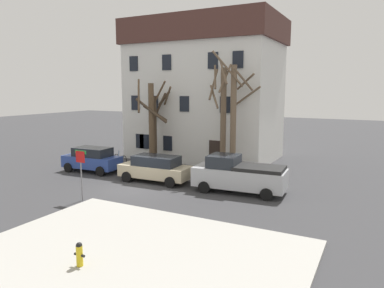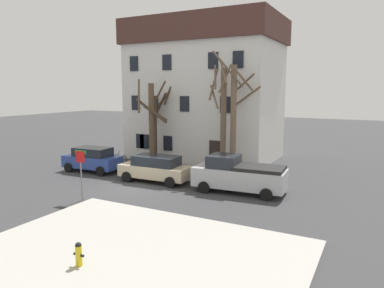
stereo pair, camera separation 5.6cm
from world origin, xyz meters
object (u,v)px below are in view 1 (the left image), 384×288
object	(u,v)px
tree_bare_mid	(152,121)
car_beige_wagon	(156,168)
tree_bare_end	(234,115)
fire_hydrant	(79,254)
tree_bare_far	(223,116)
pickup_truck_silver	(239,175)
building_main	(205,89)
car_blue_wagon	(92,159)
street_sign_pole	(81,166)
tree_bare_near	(154,126)
bicycle_leaning	(120,159)

from	to	relation	value
tree_bare_mid	car_beige_wagon	bearing A→B (deg)	-54.00
tree_bare_end	fire_hydrant	xyz separation A→B (m)	(0.37, -14.99, -3.65)
tree_bare_far	pickup_truck_silver	world-z (taller)	tree_bare_far
tree_bare_far	tree_bare_end	distance (m)	0.99
building_main	car_blue_wagon	size ratio (longest dim) A/B	2.92
building_main	car_beige_wagon	world-z (taller)	building_main
tree_bare_mid	tree_bare_far	world-z (taller)	tree_bare_far
tree_bare_far	street_sign_pole	distance (m)	10.69
building_main	street_sign_pole	xyz separation A→B (m)	(-0.34, -14.49, -4.01)
tree_bare_mid	street_sign_pole	xyz separation A→B (m)	(1.59, -9.16, -1.58)
pickup_truck_silver	car_beige_wagon	bearing A→B (deg)	-177.59
fire_hydrant	tree_bare_mid	bearing A→B (deg)	115.19
tree_bare_mid	car_blue_wagon	size ratio (longest dim) A/B	1.56
car_blue_wagon	street_sign_pole	world-z (taller)	street_sign_pole
tree_bare_near	car_beige_wagon	bearing A→B (deg)	-55.90
tree_bare_end	car_beige_wagon	distance (m)	6.48
tree_bare_mid	fire_hydrant	size ratio (longest dim) A/B	8.15
tree_bare_far	tree_bare_end	size ratio (longest dim) A/B	1.07
car_blue_wagon	pickup_truck_silver	size ratio (longest dim) A/B	0.80
tree_bare_near	car_blue_wagon	world-z (taller)	tree_bare_near
car_beige_wagon	bicycle_leaning	distance (m)	6.77
tree_bare_mid	tree_bare_end	world-z (taller)	tree_bare_end
car_beige_wagon	tree_bare_end	bearing A→B (deg)	48.09
street_sign_pole	tree_bare_near	bearing A→B (deg)	100.78
street_sign_pole	tree_bare_far	bearing A→B (deg)	67.24
tree_bare_mid	tree_bare_end	distance (m)	6.62
tree_bare_far	tree_bare_end	world-z (taller)	tree_bare_far
pickup_truck_silver	street_sign_pole	xyz separation A→B (m)	(-6.85, -5.46, 0.90)
building_main	tree_bare_end	world-z (taller)	building_main
tree_bare_end	bicycle_leaning	distance (m)	10.21
tree_bare_near	pickup_truck_silver	bearing A→B (deg)	-26.89
building_main	tree_bare_mid	world-z (taller)	building_main
tree_bare_near	street_sign_pole	size ratio (longest dim) A/B	2.12
tree_bare_far	building_main	bearing A→B (deg)	127.49
street_sign_pole	bicycle_leaning	size ratio (longest dim) A/B	1.62
car_beige_wagon	fire_hydrant	bearing A→B (deg)	-69.32
tree_bare_mid	car_blue_wagon	world-z (taller)	tree_bare_mid
building_main	car_blue_wagon	xyz separation A→B (m)	(-4.73, -8.96, -5.01)
car_blue_wagon	tree_bare_mid	bearing A→B (deg)	52.48
tree_bare_mid	street_sign_pole	bearing A→B (deg)	-80.17
pickup_truck_silver	bicycle_leaning	xyz separation A→B (m)	(-11.30, 3.34, -0.66)
tree_bare_far	tree_bare_end	bearing A→B (deg)	-16.49
tree_bare_near	car_blue_wagon	size ratio (longest dim) A/B	1.35
building_main	fire_hydrant	xyz separation A→B (m)	(5.02, -20.11, -5.38)
tree_bare_mid	bicycle_leaning	world-z (taller)	tree_bare_mid
car_blue_wagon	fire_hydrant	world-z (taller)	car_blue_wagon
fire_hydrant	street_sign_pole	distance (m)	7.89
fire_hydrant	street_sign_pole	size ratio (longest dim) A/B	0.30
car_blue_wagon	tree_bare_near	bearing A→B (deg)	60.18
tree_bare_end	pickup_truck_silver	xyz separation A→B (m)	(1.85, -3.91, -3.17)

